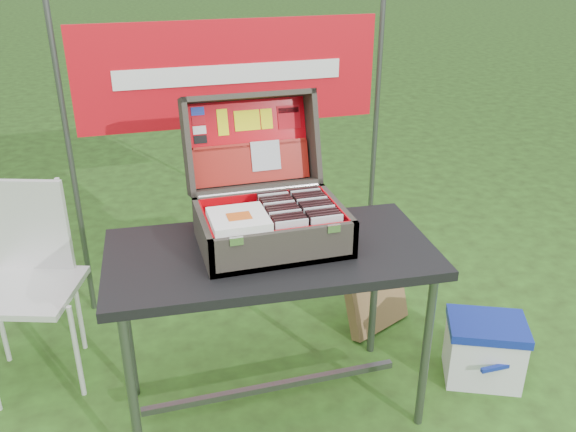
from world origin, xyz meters
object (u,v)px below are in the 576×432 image
object	(u,v)px
table	(272,333)
cooler	(484,350)
suitcase	(268,179)
chair	(28,293)
cardboard_box	(375,292)

from	to	relation	value
table	cooler	world-z (taller)	table
table	suitcase	xyz separation A→B (m)	(0.02, 0.10, 0.67)
suitcase	chair	world-z (taller)	suitcase
chair	table	bearing A→B (deg)	-8.58
suitcase	cooler	distance (m)	1.38
suitcase	cooler	size ratio (longest dim) A/B	1.61
table	cooler	xyz separation A→B (m)	(1.03, -0.07, -0.25)
suitcase	table	bearing A→B (deg)	-99.45
cardboard_box	suitcase	bearing A→B (deg)	-175.44
chair	cardboard_box	size ratio (longest dim) A/B	2.30
cooler	chair	world-z (taller)	chair
suitcase	chair	distance (m)	1.27
table	suitcase	world-z (taller)	suitcase
table	suitcase	distance (m)	0.68
cooler	chair	size ratio (longest dim) A/B	0.38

